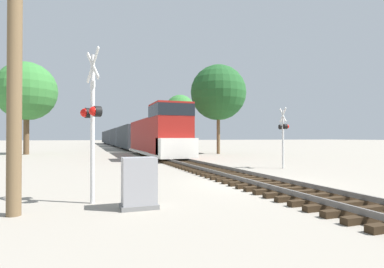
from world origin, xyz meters
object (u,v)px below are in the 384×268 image
object	(u,v)px
relay_cabinet	(139,183)
utility_pole	(15,40)
freight_train	(120,137)
tree_mid_background	(27,91)
crossing_signal_near	(92,116)
tree_far_right	(218,93)
tree_deep_background	(180,109)
crossing_signal_far	(283,131)

from	to	relation	value
relay_cabinet	utility_pole	world-z (taller)	utility_pole
freight_train	tree_mid_background	bearing A→B (deg)	-117.88
crossing_signal_near	tree_mid_background	world-z (taller)	tree_mid_background
relay_cabinet	utility_pole	size ratio (longest dim) A/B	0.16
utility_pole	tree_far_right	size ratio (longest dim) A/B	0.82
utility_pole	crossing_signal_near	bearing A→B (deg)	23.89
relay_cabinet	tree_deep_background	distance (m)	55.19
crossing_signal_near	tree_far_right	bearing A→B (deg)	128.11
crossing_signal_far	tree_mid_background	distance (m)	28.29
crossing_signal_near	relay_cabinet	distance (m)	2.41
crossing_signal_far	tree_far_right	world-z (taller)	tree_far_right
crossing_signal_near	crossing_signal_far	size ratio (longest dim) A/B	1.19
crossing_signal_far	tree_mid_background	size ratio (longest dim) A/B	0.36
utility_pole	tree_deep_background	xyz separation A→B (m)	(20.29, 51.63, 3.50)
crossing_signal_far	tree_mid_background	xyz separation A→B (m)	(-17.44, 21.78, 4.66)
freight_train	utility_pole	xyz separation A→B (m)	(-8.12, -52.65, 2.31)
relay_cabinet	crossing_signal_near	bearing A→B (deg)	137.64
crossing_signal_far	tree_far_right	bearing A→B (deg)	2.39
freight_train	tree_mid_background	size ratio (longest dim) A/B	8.11
freight_train	crossing_signal_near	distance (m)	52.25
freight_train	tree_deep_background	size ratio (longest dim) A/B	7.62
tree_deep_background	utility_pole	bearing A→B (deg)	-111.45
crossing_signal_far	tree_mid_background	bearing A→B (deg)	51.65
crossing_signal_far	utility_pole	bearing A→B (deg)	131.43
freight_train	utility_pole	world-z (taller)	utility_pole
relay_cabinet	utility_pole	xyz separation A→B (m)	(-2.96, 0.28, 3.58)
crossing_signal_near	tree_far_right	distance (m)	26.61
tree_far_right	crossing_signal_near	bearing A→B (deg)	-122.57
tree_mid_background	relay_cabinet	bearing A→B (deg)	-75.61
crossing_signal_near	tree_deep_background	distance (m)	54.36
tree_deep_background	tree_far_right	bearing A→B (deg)	-98.68
utility_pole	freight_train	bearing A→B (deg)	81.24
utility_pole	tree_far_right	bearing A→B (deg)	55.21
crossing_signal_near	relay_cabinet	world-z (taller)	crossing_signal_near
freight_train	tree_deep_background	xyz separation A→B (m)	(12.17, -1.02, 5.81)
crossing_signal_far	utility_pole	world-z (taller)	utility_pole
crossing_signal_far	utility_pole	distance (m)	14.85
freight_train	tree_far_right	xyz separation A→B (m)	(7.78, -29.76, 5.06)
tree_far_right	crossing_signal_far	bearing A→B (deg)	-100.57
crossing_signal_far	tree_deep_background	distance (m)	45.55
crossing_signal_near	crossing_signal_far	distance (m)	12.78
freight_train	tree_deep_background	world-z (taller)	tree_deep_background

